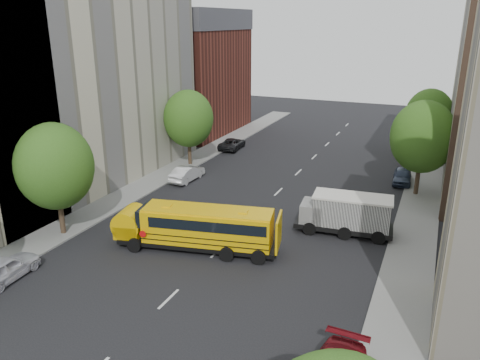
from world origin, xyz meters
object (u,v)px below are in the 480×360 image
Objects in this scene: street_tree_2 at (188,119)px; parked_car_0 at (4,269)px; street_tree_5 at (429,116)px; parked_car_5 at (406,143)px; safari_truck at (345,213)px; school_bus at (196,226)px; street_tree_1 at (55,166)px; street_tree_4 at (423,137)px; parked_car_4 at (402,176)px; parked_car_2 at (232,144)px; parked_car_1 at (187,173)px.

parked_car_0 is (1.40, -24.05, -4.09)m from street_tree_2.
street_tree_5 is at bearing 28.61° from street_tree_2.
parked_car_5 is at bearing -118.83° from parked_car_0.
safari_truck reaches higher than parked_car_0.
school_bus reaches higher than parked_car_5.
street_tree_1 reaches higher than parked_car_0.
parked_car_5 is at bearing 80.31° from safari_truck.
street_tree_1 is at bearing -90.00° from street_tree_2.
street_tree_5 reaches higher than school_bus.
street_tree_4 reaches higher than parked_car_5.
street_tree_4 is (22.00, 18.00, 0.12)m from street_tree_1.
street_tree_5 is 5.68m from parked_car_5.
safari_truck is 13.12m from parked_car_4.
school_bus is at bearing 10.46° from street_tree_1.
parked_car_0 is at bearing -145.28° from safari_truck.
street_tree_1 reaches higher than parked_car_5.
street_tree_4 reaches higher than street_tree_2.
school_bus is 2.30× the size of parked_car_2.
street_tree_1 is 39.09m from parked_car_5.
street_tree_5 is 21.49m from parked_car_2.
school_bus is at bearing 105.26° from parked_car_2.
street_tree_2 is at bearing 180.00° from street_tree_4.
street_tree_1 is 1.16× the size of safari_truck.
safari_truck is 21.68m from parked_car_0.
safari_truck is (17.94, -10.05, -3.33)m from street_tree_2.
street_tree_2 is at bearing -151.39° from street_tree_5.
safari_truck reaches higher than parked_car_5.
parked_car_1 is at bearing -140.24° from street_tree_5.
parked_car_0 is 0.94× the size of parked_car_2.
parked_car_5 is (-0.80, 12.68, 0.08)m from parked_car_4.
street_tree_5 reaches higher than parked_car_0.
street_tree_4 reaches higher than parked_car_4.
parked_car_5 is (19.80, 15.44, -4.07)m from street_tree_2.
street_tree_4 is at bearing 39.29° from street_tree_1.
parked_car_1 is at bearing -127.73° from parked_car_5.
safari_truck is at bearing -100.43° from street_tree_5.
street_tree_1 is at bearing 82.65° from parked_car_1.
street_tree_1 is at bearing -126.25° from street_tree_5.
street_tree_5 is at bearing -171.33° from parked_car_2.
safari_truck is at bearing 24.62° from school_bus.
parked_car_2 is at bearing 97.23° from school_bus.
street_tree_1 reaches higher than safari_truck.
street_tree_5 is (22.00, 30.00, -0.25)m from street_tree_1.
street_tree_1 is 1.05× the size of street_tree_5.
street_tree_2 reaches higher than safari_truck.
safari_truck is at bearing -29.27° from street_tree_2.
school_bus is 2.67× the size of parked_car_4.
parked_car_2 is at bearing 79.34° from street_tree_2.
street_tree_4 is at bearing -66.53° from parked_car_4.
street_tree_5 is at bearing 90.00° from street_tree_4.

